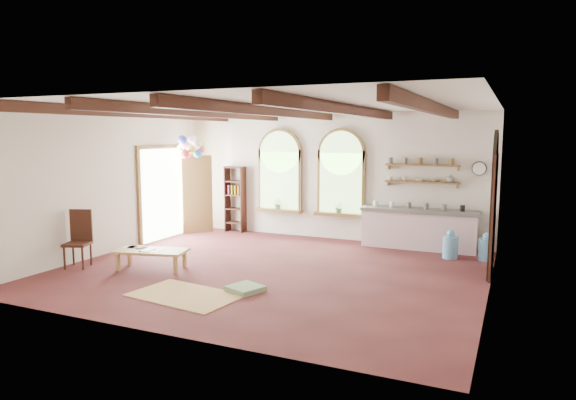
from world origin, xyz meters
The scene contains 27 objects.
floor centered at (0.00, 0.00, 0.00)m, with size 8.00×8.00×0.00m, color #5D2628.
ceiling_beams centered at (0.00, 0.00, 3.10)m, with size 6.20×6.80×0.18m, color #3A1C12, non-canonical shape.
window_left centered at (-1.40, 3.43, 1.63)m, with size 1.30×0.28×2.20m.
window_right centered at (0.30, 3.43, 1.63)m, with size 1.30×0.28×2.20m.
left_doorway centered at (-3.95, 1.80, 1.15)m, with size 0.10×1.90×2.50m, color brown.
right_doorway centered at (3.95, 1.50, 1.10)m, with size 0.10×1.30×2.40m, color black.
kitchen_counter centered at (2.30, 3.20, 0.48)m, with size 2.68×0.62×0.94m.
wall_shelf_lower centered at (2.30, 3.38, 1.55)m, with size 1.70×0.24×0.04m, color brown.
wall_shelf_upper centered at (2.30, 3.38, 1.95)m, with size 1.70×0.24×0.04m, color brown.
wall_clock centered at (3.55, 3.45, 1.90)m, with size 0.32×0.32×0.04m, color black.
bookshelf centered at (-2.70, 3.32, 0.90)m, with size 0.53×0.32×1.80m.
coffee_table centered at (-2.20, -0.87, 0.35)m, with size 1.50×0.94×0.40m.
side_chair centered at (-3.66, -1.33, 0.33)m, with size 0.59×0.59×1.15m.
floor_mat centered at (-0.60, -2.00, 0.01)m, with size 1.78×1.10×0.02m, color tan.
floor_cushion centered at (0.19, -1.38, 0.05)m, with size 0.52×0.52×0.09m, color gray.
water_jug_a centered at (3.10, 2.50, 0.27)m, with size 0.32×0.32×0.62m.
water_jug_b centered at (3.82, 2.59, 0.26)m, with size 0.31×0.31×0.61m.
balloon_cluster centered at (-3.41, 2.30, 2.33)m, with size 0.79×0.87×1.14m.
table_book centered at (-2.59, -0.79, 0.41)m, with size 0.17×0.24×0.02m, color olive.
tablet centered at (-2.24, -0.97, 0.40)m, with size 0.18×0.27×0.01m, color black.
potted_plant_left centered at (-1.40, 3.32, 0.85)m, with size 0.27×0.23×0.30m, color #598C4C.
potted_plant_right centered at (0.30, 3.32, 0.85)m, with size 0.27×0.23×0.30m, color #598C4C.
shelf_cup_a centered at (1.55, 3.38, 1.62)m, with size 0.12×0.10×0.10m, color white.
shelf_cup_b centered at (1.90, 3.38, 1.62)m, with size 0.10×0.10×0.09m, color beige.
shelf_bowl_a centered at (2.25, 3.38, 1.60)m, with size 0.22×0.22×0.05m, color beige.
shelf_bowl_b centered at (2.60, 3.38, 1.60)m, with size 0.20×0.20×0.06m, color #8C664C.
shelf_vase centered at (2.95, 3.38, 1.67)m, with size 0.18×0.18×0.19m, color slate.
Camera 1 is at (4.34, -8.83, 2.66)m, focal length 32.00 mm.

